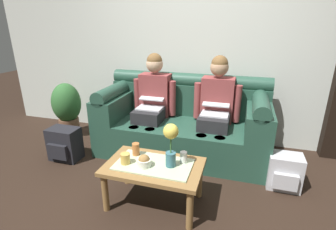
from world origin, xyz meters
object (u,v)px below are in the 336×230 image
Objects in this scene: couch at (183,124)px; snack_bowl at (144,161)px; coffee_table at (154,170)px; flower_vase at (171,141)px; person_right at (216,105)px; cup_far_center at (184,157)px; person_left at (153,99)px; cup_near_left at (125,158)px; backpack_left at (64,144)px; backpack_right at (284,172)px; potted_plant at (67,107)px; cup_near_right at (136,149)px.

snack_bowl is (-0.07, -1.13, 0.08)m from couch.
coffee_table is 2.20× the size of flower_vase.
person_right is 1.01m from cup_far_center.
cup_near_left is at bearing -82.05° from person_left.
backpack_left is (-1.30, 0.45, -0.15)m from coffee_table.
cup_far_center is at bearing 44.09° from flower_vase.
flower_vase is 0.30m from snack_bowl.
cup_near_left is 0.23× the size of backpack_left.
cup_far_center reaches higher than backpack_right.
backpack_left is 0.51× the size of potted_plant.
cup_near_left is 0.17m from cup_near_right.
couch is at bearing 0.33° from potted_plant.
cup_near_right is at bearing -122.16° from person_right.
cup_near_left is 0.26× the size of backpack_right.
coffee_table is 6.83× the size of snack_bowl.
person_left is 1.20m from snack_bowl.
person_right is 2.11m from potted_plant.
coffee_table is at bearing -110.29° from person_right.
snack_bowl reaches higher than backpack_right.
cup_near_left is at bearing -101.82° from couch.
person_right is 3.08× the size of backpack_left.
potted_plant is (-1.46, 1.13, -0.03)m from cup_near_left.
cup_near_left is at bearing -161.43° from cup_far_center.
backpack_right is at bearing 27.35° from coffee_table.
potted_plant is (-1.94, 0.97, -0.03)m from cup_far_center.
couch reaches higher than cup_far_center.
person_left reaches higher than backpack_left.
cup_near_right is at bearing -17.45° from backpack_left.
couch is 17.83× the size of cup_near_right.
cup_near_right is at bearing -160.20° from backpack_right.
cup_near_left is 0.81× the size of cup_near_right.
couch reaches higher than flower_vase.
person_left and person_right have the same top height.
coffee_table is at bearing -152.65° from backpack_right.
cup_near_right is 0.29× the size of backpack_left.
person_left is at bearing 0.30° from potted_plant.
cup_near_left reaches higher than backpack_left.
person_left reaches higher than cup_far_center.
cup_near_right is (-0.36, 0.09, -0.18)m from flower_vase.
person_left is at bearing 162.95° from backpack_right.
coffee_table is at bearing -32.10° from potted_plant.
person_left is at bearing 97.95° from cup_near_left.
person_left is 0.79m from person_right.
potted_plant is at bearing -179.67° from couch.
person_right is at bearing 57.84° from cup_near_right.
potted_plant is at bearing 145.51° from snack_bowl.
flower_vase is at bearing 4.07° from coffee_table.
potted_plant reaches higher than coffee_table.
snack_bowl is at bearing -47.97° from cup_near_right.
person_right reaches higher than cup_near_right.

